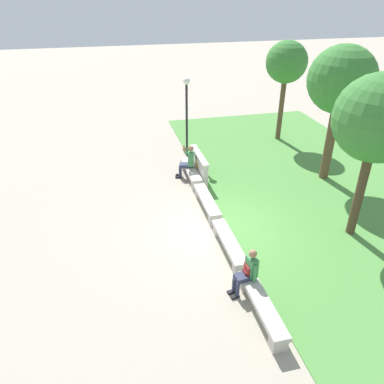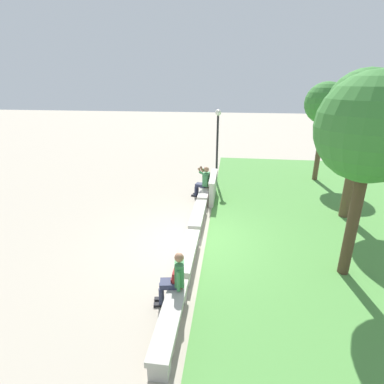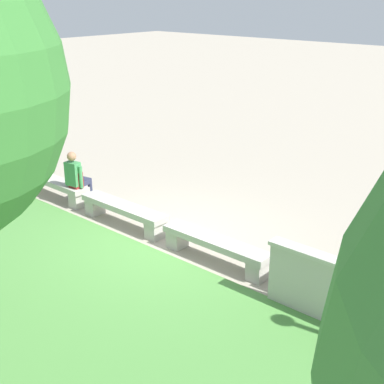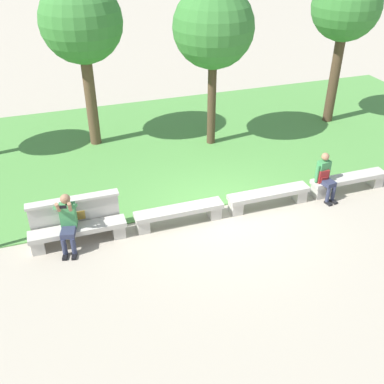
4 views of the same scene
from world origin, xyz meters
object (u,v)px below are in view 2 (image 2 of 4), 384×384
(bench_mid, at_px, (188,253))
(bench_far, at_px, (170,320))
(tree_right_background, at_px, (364,109))
(person_distant, at_px, (174,277))
(bench_near, at_px, (198,216))
(tree_far_back, at_px, (326,104))
(bench_main, at_px, (205,191))
(person_photographer, at_px, (203,180))
(lamp_post, at_px, (218,135))
(tree_behind_wall, at_px, (372,129))
(backpack, at_px, (177,278))

(bench_mid, bearing_deg, bench_far, 0.00)
(bench_far, relative_size, tree_right_background, 0.43)
(person_distant, relative_size, tree_right_background, 0.25)
(bench_near, relative_size, bench_far, 1.00)
(bench_near, relative_size, bench_mid, 1.00)
(bench_mid, height_order, tree_far_back, tree_far_back)
(bench_near, bearing_deg, bench_main, 180.00)
(person_photographer, bearing_deg, bench_far, 0.58)
(person_photographer, relative_size, lamp_post, 0.39)
(bench_near, bearing_deg, tree_right_background, 103.77)
(bench_mid, height_order, person_photographer, person_photographer)
(tree_behind_wall, bearing_deg, lamp_post, -152.58)
(person_photographer, xyz_separation_m, tree_behind_wall, (4.89, 4.04, 2.90))
(tree_right_background, bearing_deg, bench_far, -40.43)
(bench_mid, bearing_deg, bench_main, 180.00)
(tree_far_back, bearing_deg, bench_main, -58.34)
(bench_main, height_order, tree_behind_wall, tree_behind_wall)
(backpack, bearing_deg, tree_far_back, 151.39)
(person_distant, distance_m, lamp_post, 8.75)
(bench_main, xyz_separation_m, bench_near, (2.39, 0.00, 0.00))
(person_photographer, bearing_deg, lamp_post, 168.30)
(bench_far, height_order, lamp_post, lamp_post)
(person_photographer, bearing_deg, tree_behind_wall, 39.61)
(bench_main, bearing_deg, bench_far, 0.00)
(person_photographer, bearing_deg, bench_main, 22.45)
(lamp_post, bearing_deg, bench_main, -8.94)
(backpack, height_order, lamp_post, lamp_post)
(tree_behind_wall, bearing_deg, bench_far, -58.18)
(bench_far, distance_m, tree_behind_wall, 5.73)
(bench_mid, bearing_deg, tree_right_background, 125.35)
(backpack, relative_size, tree_right_background, 0.09)
(bench_main, relative_size, person_distant, 1.72)
(lamp_post, bearing_deg, bench_far, -2.16)
(person_photographer, relative_size, backpack, 3.08)
(bench_far, height_order, person_distant, person_distant)
(bench_far, bearing_deg, tree_behind_wall, 121.82)
(bench_mid, relative_size, person_photographer, 1.64)
(bench_main, height_order, tree_right_background, tree_right_background)
(person_distant, height_order, backpack, person_distant)
(person_photographer, distance_m, lamp_post, 2.62)
(backpack, bearing_deg, tree_behind_wall, 111.85)
(bench_mid, distance_m, tree_far_back, 10.05)
(backpack, bearing_deg, bench_mid, 179.70)
(bench_near, bearing_deg, lamp_post, 175.63)
(bench_main, height_order, tree_far_back, tree_far_back)
(person_distant, xyz_separation_m, backpack, (-0.04, 0.06, -0.05))
(bench_far, xyz_separation_m, person_distant, (-0.83, -0.07, 0.37))
(bench_far, relative_size, lamp_post, 0.63)
(tree_behind_wall, xyz_separation_m, lamp_post, (-6.96, -3.61, -1.36))
(bench_far, bearing_deg, bench_mid, 180.00)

